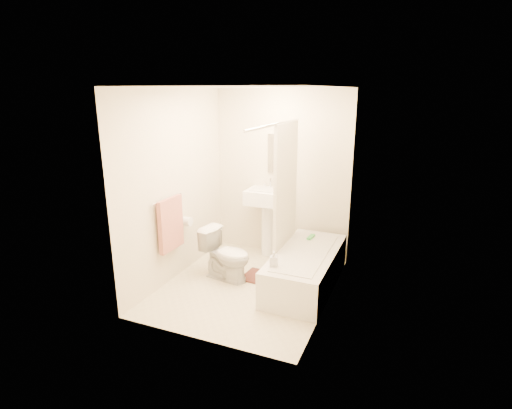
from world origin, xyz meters
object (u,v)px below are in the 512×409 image
at_px(toilet, 226,255).
at_px(sink, 267,220).
at_px(bathtub, 306,269).
at_px(bath_mat, 264,278).
at_px(soap_bottle, 274,259).

relative_size(toilet, sink, 0.61).
xyz_separation_m(sink, bathtub, (0.80, -0.71, -0.32)).
distance_m(sink, bath_mat, 0.94).
distance_m(bathtub, soap_bottle, 0.67).
xyz_separation_m(toilet, soap_bottle, (0.77, -0.35, 0.21)).
height_order(toilet, sink, sink).
distance_m(sink, bathtub, 1.12).
bearing_deg(bath_mat, soap_bottle, -58.36).
bearing_deg(sink, toilet, -103.65).
bearing_deg(bathtub, bath_mat, -177.63).
bearing_deg(bath_mat, sink, 108.26).
bearing_deg(sink, soap_bottle, -66.66).
bearing_deg(soap_bottle, toilet, 155.91).
bearing_deg(bathtub, sink, 138.15).
bearing_deg(toilet, sink, -4.01).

